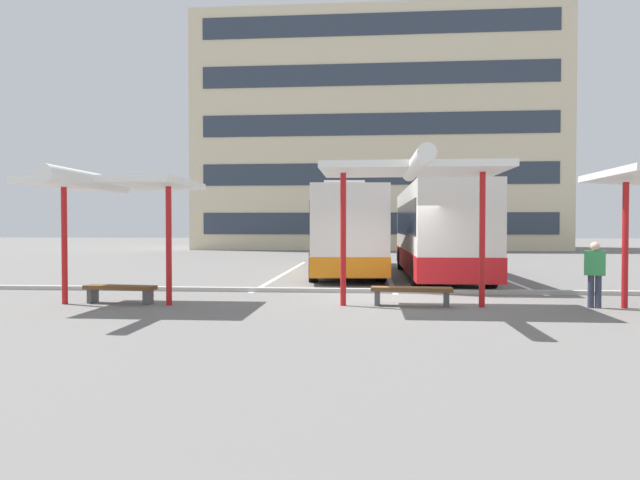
{
  "coord_description": "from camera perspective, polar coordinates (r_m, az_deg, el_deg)",
  "views": [
    {
      "loc": [
        -0.82,
        -15.14,
        1.9
      ],
      "look_at": [
        -2.33,
        3.11,
        1.47
      ],
      "focal_mm": 31.69,
      "sensor_mm": 36.0,
      "label": 1
    }
  ],
  "objects": [
    {
      "name": "ground_plane",
      "position": [
        15.28,
        7.8,
        -5.81
      ],
      "size": [
        160.0,
        160.0,
        0.0
      ],
      "primitive_type": "plane",
      "color": "slate"
    },
    {
      "name": "terminal_building",
      "position": [
        51.25,
        5.72,
        10.32
      ],
      "size": [
        30.67,
        10.94,
        22.51
      ],
      "color": "beige",
      "rests_on": "ground"
    },
    {
      "name": "coach_bus_0",
      "position": [
        23.93,
        2.16,
        0.9
      ],
      "size": [
        3.7,
        12.49,
        3.66
      ],
      "color": "silver",
      "rests_on": "ground"
    },
    {
      "name": "coach_bus_1",
      "position": [
        21.66,
        11.83,
        0.8
      ],
      "size": [
        2.59,
        10.71,
        3.67
      ],
      "color": "silver",
      "rests_on": "ground"
    },
    {
      "name": "lane_stripe_0",
      "position": [
        23.21,
        -3.52,
        -3.34
      ],
      "size": [
        0.16,
        14.0,
        0.01
      ],
      "primitive_type": "cube",
      "color": "white",
      "rests_on": "ground"
    },
    {
      "name": "lane_stripe_1",
      "position": [
        22.99,
        6.77,
        -3.4
      ],
      "size": [
        0.16,
        14.0,
        0.01
      ],
      "primitive_type": "cube",
      "color": "white",
      "rests_on": "ground"
    },
    {
      "name": "lane_stripe_2",
      "position": [
        23.5,
        16.92,
        -3.34
      ],
      "size": [
        0.16,
        14.0,
        0.01
      ],
      "primitive_type": "cube",
      "color": "white",
      "rests_on": "ground"
    },
    {
      "name": "waiting_shelter_0",
      "position": [
        14.38,
        -20.39,
        5.13
      ],
      "size": [
        3.63,
        4.56,
        3.1
      ],
      "color": "red",
      "rests_on": "ground"
    },
    {
      "name": "bench_0",
      "position": [
        14.85,
        -19.54,
        -4.77
      ],
      "size": [
        1.84,
        0.63,
        0.45
      ],
      "color": "brown",
      "rests_on": "ground"
    },
    {
      "name": "waiting_shelter_1",
      "position": [
        13.39,
        9.39,
        6.8
      ],
      "size": [
        4.28,
        4.59,
        3.42
      ],
      "color": "red",
      "rests_on": "ground"
    },
    {
      "name": "bench_1",
      "position": [
        13.76,
        9.23,
        -5.17
      ],
      "size": [
        1.96,
        0.54,
        0.45
      ],
      "color": "brown",
      "rests_on": "ground"
    },
    {
      "name": "platform_kerb",
      "position": [
        16.38,
        7.6,
        -5.12
      ],
      "size": [
        44.0,
        0.24,
        0.12
      ],
      "primitive_type": "cube",
      "color": "#ADADA8",
      "rests_on": "ground"
    },
    {
      "name": "waiting_passenger_0",
      "position": [
        14.67,
        26.0,
        -2.78
      ],
      "size": [
        0.5,
        0.39,
        1.55
      ],
      "color": "#33384C",
      "rests_on": "ground"
    }
  ]
}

